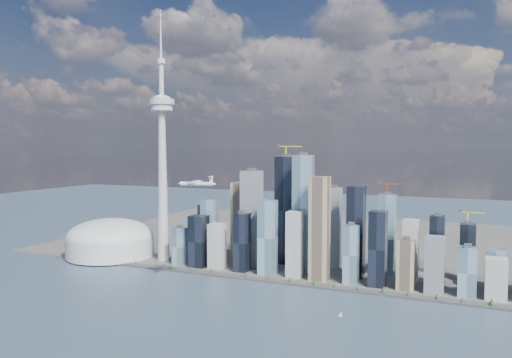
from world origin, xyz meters
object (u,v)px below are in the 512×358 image
at_px(needle_tower, 162,156).
at_px(airplane, 197,183).
at_px(dome_stadium, 110,240).
at_px(sailboat_west, 340,314).

height_order(needle_tower, airplane, needle_tower).
distance_m(dome_stadium, sailboat_west, 622.29).
xyz_separation_m(needle_tower, airplane, (183.45, -164.19, -43.01)).
bearing_deg(needle_tower, dome_stadium, -175.91).
height_order(dome_stadium, airplane, airplane).
relative_size(needle_tower, sailboat_west, 60.33).
relative_size(dome_stadium, sailboat_west, 21.92).
bearing_deg(needle_tower, airplane, -41.83).
bearing_deg(airplane, needle_tower, 125.67).
bearing_deg(airplane, sailboat_west, -19.48).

